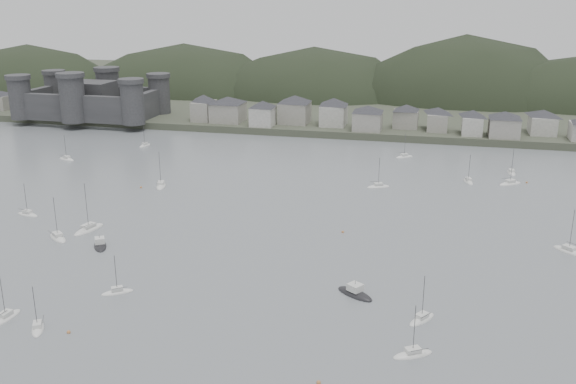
# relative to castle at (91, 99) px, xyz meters

# --- Properties ---
(ground) EXTENTS (900.00, 900.00, 0.00)m
(ground) POSITION_rel_castle_xyz_m (120.00, -179.80, -10.96)
(ground) COLOR slate
(ground) RESTS_ON ground
(far_shore_land) EXTENTS (900.00, 250.00, 3.00)m
(far_shore_land) POSITION_rel_castle_xyz_m (120.00, 115.20, -9.46)
(far_shore_land) COLOR #383D2D
(far_shore_land) RESTS_ON ground
(forested_ridge) EXTENTS (851.55, 103.94, 102.57)m
(forested_ridge) POSITION_rel_castle_xyz_m (124.83, 89.60, -22.25)
(forested_ridge) COLOR black
(forested_ridge) RESTS_ON ground
(castle) EXTENTS (66.00, 43.00, 20.00)m
(castle) POSITION_rel_castle_xyz_m (0.00, 0.00, 0.00)
(castle) COLOR #323234
(castle) RESTS_ON far_shore_land
(waterfront_town) EXTENTS (451.48, 28.46, 12.92)m
(waterfront_town) POSITION_rel_castle_xyz_m (170.59, 3.54, -2.30)
(waterfront_town) COLOR gray
(waterfront_town) RESTS_ON far_shore_land
(sailboat_lead) EXTENTS (7.47, 5.77, 10.02)m
(sailboat_lead) POSITION_rel_castle_xyz_m (157.43, -170.72, -10.78)
(sailboat_lead) COLOR silver
(sailboat_lead) RESTS_ON ground
(moored_fleet) EXTENTS (266.05, 166.83, 13.55)m
(moored_fleet) POSITION_rel_castle_xyz_m (112.65, -115.99, -10.79)
(moored_fleet) COLOR silver
(moored_fleet) RESTS_ON ground
(motor_launch_near) EXTENTS (9.08, 7.55, 4.09)m
(motor_launch_near) POSITION_rel_castle_xyz_m (144.93, -150.60, -10.68)
(motor_launch_near) COLOR black
(motor_launch_near) RESTS_ON ground
(motor_launch_far) EXTENTS (6.69, 8.37, 3.92)m
(motor_launch_far) POSITION_rel_castle_xyz_m (81.76, -139.41, -10.67)
(motor_launch_far) COLOR black
(motor_launch_far) RESTS_ON ground
(mooring_buoys) EXTENTS (177.84, 124.17, 0.70)m
(mooring_buoys) POSITION_rel_castle_xyz_m (127.61, -129.90, -10.81)
(mooring_buoys) COLOR #BD773F
(mooring_buoys) RESTS_ON ground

